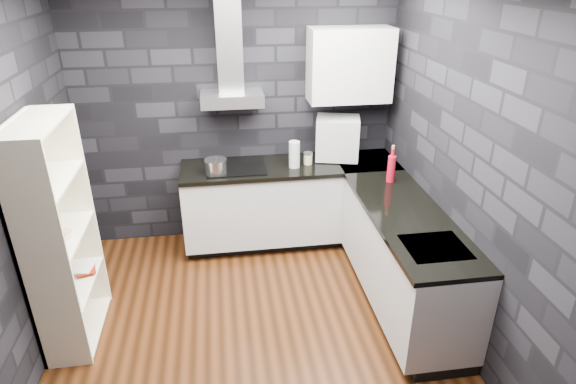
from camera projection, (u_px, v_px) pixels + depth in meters
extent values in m
plane|color=#42200E|center=(255.00, 325.00, 4.04)|extent=(3.20, 3.20, 0.00)
cube|color=black|center=(237.00, 114.00, 4.90)|extent=(3.20, 0.05, 2.70)
cube|color=black|center=(278.00, 334.00, 2.01)|extent=(3.20, 0.05, 2.70)
cube|color=black|center=(8.00, 192.00, 3.24)|extent=(0.05, 3.20, 2.70)
cube|color=black|center=(462.00, 165.00, 3.67)|extent=(0.05, 3.20, 2.70)
cube|color=black|center=(290.00, 234.00, 5.28)|extent=(2.18, 0.50, 0.10)
cube|color=black|center=(403.00, 298.00, 4.28)|extent=(0.50, 1.78, 0.10)
cube|color=silver|center=(290.00, 201.00, 5.06)|extent=(2.20, 0.60, 0.76)
cube|color=silver|center=(404.00, 257.00, 4.09)|extent=(0.60, 1.80, 0.76)
cube|color=black|center=(290.00, 166.00, 4.88)|extent=(2.20, 0.62, 0.04)
cube|color=black|center=(408.00, 216.00, 3.92)|extent=(0.62, 1.80, 0.04)
cube|color=black|center=(366.00, 162.00, 4.99)|extent=(0.62, 0.62, 0.04)
cube|color=silver|center=(232.00, 99.00, 4.63)|extent=(0.60, 0.34, 0.12)
cube|color=silver|center=(229.00, 43.00, 4.47)|extent=(0.24, 0.20, 0.90)
cube|color=silver|center=(350.00, 65.00, 4.66)|extent=(0.80, 0.35, 0.70)
cube|color=black|center=(236.00, 167.00, 4.80)|extent=(0.58, 0.50, 0.01)
cube|color=silver|center=(435.00, 247.00, 3.47)|extent=(0.44, 0.40, 0.01)
cylinder|color=silver|center=(216.00, 167.00, 4.62)|extent=(0.21, 0.21, 0.12)
cylinder|color=silver|center=(294.00, 154.00, 4.75)|extent=(0.14, 0.14, 0.27)
cylinder|color=#C4BC8C|center=(308.00, 159.00, 4.86)|extent=(0.10, 0.10, 0.11)
cylinder|color=silver|center=(321.00, 154.00, 4.94)|extent=(0.11, 0.11, 0.14)
cube|color=#B2B5B9|center=(337.00, 138.00, 4.92)|extent=(0.50, 0.43, 0.43)
cylinder|color=#A70C1F|center=(391.00, 169.00, 4.44)|extent=(0.10, 0.10, 0.25)
cube|color=#EDE6CA|center=(60.00, 237.00, 3.59)|extent=(0.46, 0.84, 1.80)
imported|color=white|center=(56.00, 237.00, 3.51)|extent=(0.27, 0.27, 0.05)
imported|color=maroon|center=(74.00, 262.00, 3.87)|extent=(0.15, 0.06, 0.20)
imported|color=#B2B2B2|center=(72.00, 256.00, 3.90)|extent=(0.16, 0.04, 0.21)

